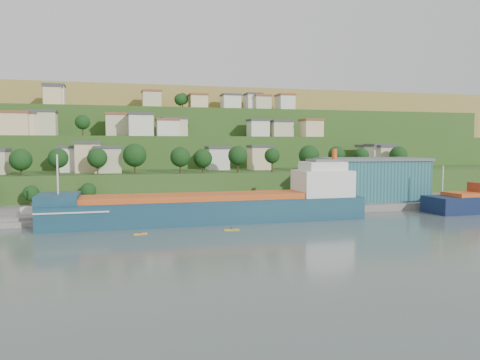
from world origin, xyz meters
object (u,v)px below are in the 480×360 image
object	(u,v)px
warehouse	(371,178)
kayak_orange	(140,233)
caravan	(33,212)
cargo_ship_near	(219,208)

from	to	relation	value
warehouse	kayak_orange	distance (m)	77.69
warehouse	caravan	bearing A→B (deg)	-169.74
cargo_ship_near	caravan	world-z (taller)	cargo_ship_near
cargo_ship_near	kayak_orange	xyz separation A→B (m)	(-19.65, -12.08, -2.98)
warehouse	caravan	size ratio (longest dim) A/B	6.10
cargo_ship_near	warehouse	world-z (taller)	cargo_ship_near
warehouse	caravan	xyz separation A→B (m)	(-95.81, -6.73, -5.98)
cargo_ship_near	kayak_orange	bearing A→B (deg)	-148.18
caravan	kayak_orange	world-z (taller)	caravan
warehouse	cargo_ship_near	bearing A→B (deg)	-155.29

